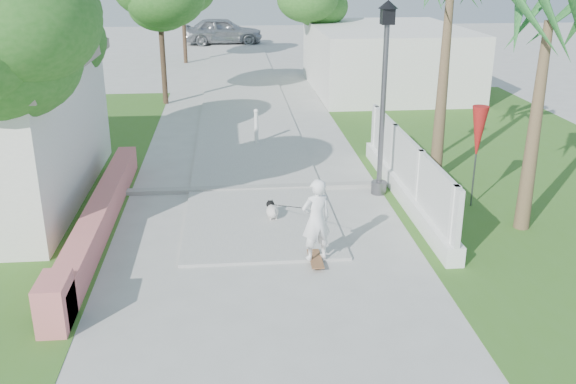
{
  "coord_description": "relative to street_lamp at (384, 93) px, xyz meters",
  "views": [
    {
      "loc": [
        -0.58,
        -8.58,
        5.33
      ],
      "look_at": [
        0.48,
        2.83,
        1.1
      ],
      "focal_mm": 40.0,
      "sensor_mm": 36.0,
      "label": 1
    }
  ],
  "objects": [
    {
      "name": "building_right",
      "position": [
        3.1,
        12.5,
        -1.13
      ],
      "size": [
        6.0,
        8.0,
        2.6
      ],
      "primitive_type": "cube",
      "color": "silver",
      "rests_on": "ground"
    },
    {
      "name": "patio_umbrella",
      "position": [
        1.9,
        -1.0,
        -0.74
      ],
      "size": [
        0.36,
        0.36,
        2.3
      ],
      "color": "#59595E",
      "rests_on": "ground"
    },
    {
      "name": "bollard",
      "position": [
        -2.7,
        4.5,
        -1.84
      ],
      "size": [
        0.14,
        0.14,
        1.09
      ],
      "color": "white",
      "rests_on": "ground"
    },
    {
      "name": "path_strip",
      "position": [
        -2.9,
        14.5,
        -2.4
      ],
      "size": [
        3.2,
        36.0,
        0.06
      ],
      "primitive_type": "cube",
      "color": "#B7B7B2",
      "rests_on": "ground"
    },
    {
      "name": "skateboarder",
      "position": [
        -2.29,
        -2.7,
        -1.69
      ],
      "size": [
        0.97,
        2.73,
        1.64
      ],
      "rotation": [
        0.0,
        0.0,
        3.44
      ],
      "color": "brown",
      "rests_on": "ground"
    },
    {
      "name": "tree_path_right",
      "position": [
        0.32,
        14.48,
        1.07
      ],
      "size": [
        3.0,
        3.0,
        4.79
      ],
      "color": "#4C3826",
      "rests_on": "ground"
    },
    {
      "name": "pink_wall",
      "position": [
        -6.2,
        -1.95,
        -2.11
      ],
      "size": [
        0.45,
        8.2,
        0.8
      ],
      "color": "#C46964",
      "rests_on": "ground"
    },
    {
      "name": "tree_left_mid",
      "position": [
        -8.38,
        2.98,
        1.07
      ],
      "size": [
        3.2,
        3.2,
        4.85
      ],
      "color": "#4C3826",
      "rests_on": "ground"
    },
    {
      "name": "grass_right",
      "position": [
        4.1,
        2.5,
        -2.42
      ],
      "size": [
        8.0,
        20.0,
        0.01
      ],
      "primitive_type": "cube",
      "color": "#3C6C22",
      "rests_on": "ground"
    },
    {
      "name": "lattice_fence",
      "position": [
        0.5,
        -0.5,
        -1.88
      ],
      "size": [
        0.35,
        7.0,
        1.5
      ],
      "color": "white",
      "rests_on": "ground"
    },
    {
      "name": "tree_path_left",
      "position": [
        -5.88,
        10.48,
        1.39
      ],
      "size": [
        3.4,
        3.4,
        5.23
      ],
      "color": "#4C3826",
      "rests_on": "ground"
    },
    {
      "name": "curb",
      "position": [
        -2.9,
        0.5,
        -2.38
      ],
      "size": [
        6.5,
        0.25,
        0.1
      ],
      "primitive_type": "cube",
      "color": "#999993",
      "rests_on": "ground"
    },
    {
      "name": "palm_near",
      "position": [
        2.5,
        -2.3,
        1.53
      ],
      "size": [
        1.8,
        1.8,
        4.7
      ],
      "color": "brown",
      "rests_on": "ground"
    },
    {
      "name": "parked_car",
      "position": [
        -3.74,
        27.91,
        -1.58
      ],
      "size": [
        5.0,
        2.04,
        1.7
      ],
      "primitive_type": "imported",
      "rotation": [
        0.0,
        0.0,
        1.58
      ],
      "color": "#A3A6AB",
      "rests_on": "ground"
    },
    {
      "name": "ground",
      "position": [
        -2.9,
        -5.5,
        -2.43
      ],
      "size": [
        90.0,
        90.0,
        0.0
      ],
      "primitive_type": "plane",
      "color": "#B7B7B2",
      "rests_on": "ground"
    },
    {
      "name": "street_lamp",
      "position": [
        0.0,
        0.0,
        0.0
      ],
      "size": [
        0.44,
        0.44,
        4.44
      ],
      "color": "#59595E",
      "rests_on": "ground"
    },
    {
      "name": "dog",
      "position": [
        -2.64,
        -1.39,
        -2.21
      ],
      "size": [
        0.32,
        0.59,
        0.4
      ],
      "rotation": [
        0.0,
        0.0,
        0.14
      ],
      "color": "silver",
      "rests_on": "ground"
    }
  ]
}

